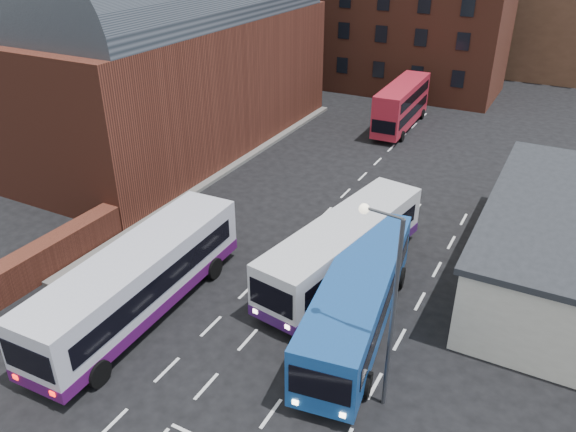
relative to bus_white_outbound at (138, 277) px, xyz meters
The scene contains 12 objects.
ground 4.34m from the bus_white_outbound, 26.74° to the right, with size 180.00×180.00×0.00m, color black.
railway_station 23.42m from the bus_white_outbound, 122.06° to the left, with size 12.00×28.00×16.00m.
forecourt_wall 6.87m from the bus_white_outbound, behind, with size 1.20×10.00×1.80m, color #602B1E.
brick_terrace 44.48m from the bus_white_outbound, 93.33° to the left, with size 22.00×10.00×11.00m, color brown.
castle_keep 65.08m from the bus_white_outbound, 81.66° to the left, with size 22.00×22.00×12.00m, color brown.
bus_white_outbound is the anchor object (origin of this frame).
bus_white_inbound 10.24m from the bus_white_outbound, 45.66° to the left, with size 4.58×12.13×3.23m.
bus_blue 10.08m from the bus_white_outbound, 20.80° to the left, with size 4.29×11.93×3.18m.
bus_red_double 31.48m from the bus_white_outbound, 85.53° to the left, with size 2.73×10.04×3.99m.
street_lamp 12.11m from the bus_white_outbound, ahead, with size 1.68×0.45×8.28m.
pedestrian_red 4.87m from the bus_white_outbound, 110.17° to the right, with size 0.57×0.37×1.55m, color maroon.
pedestrian_beige 4.16m from the bus_white_outbound, 114.51° to the right, with size 0.67×0.52×1.39m, color #A69A88.
Camera 1 is at (12.74, -14.00, 16.72)m, focal length 35.00 mm.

